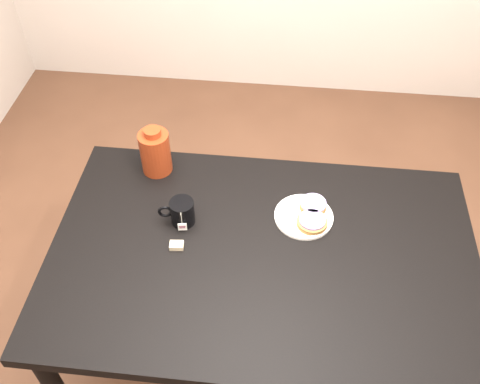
# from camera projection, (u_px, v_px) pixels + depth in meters

# --- Properties ---
(ground_plane) EXTENTS (4.00, 4.00, 0.00)m
(ground_plane) POSITION_uv_depth(u_px,v_px,m) (257.00, 359.00, 2.28)
(ground_plane) COLOR brown
(table) EXTENTS (1.40, 0.90, 0.75)m
(table) POSITION_uv_depth(u_px,v_px,m) (262.00, 268.00, 1.80)
(table) COLOR black
(table) RESTS_ON ground_plane
(plate) EXTENTS (0.20, 0.20, 0.02)m
(plate) POSITION_uv_depth(u_px,v_px,m) (304.00, 216.00, 1.84)
(plate) COLOR white
(plate) RESTS_ON table
(bagel_back) EXTENTS (0.09, 0.09, 0.03)m
(bagel_back) POSITION_uv_depth(u_px,v_px,m) (313.00, 205.00, 1.85)
(bagel_back) COLOR brown
(bagel_back) RESTS_ON plate
(bagel_front) EXTENTS (0.13, 0.13, 0.03)m
(bagel_front) POSITION_uv_depth(u_px,v_px,m) (312.00, 222.00, 1.80)
(bagel_front) COLOR brown
(bagel_front) RESTS_ON plate
(mug) EXTENTS (0.13, 0.10, 0.09)m
(mug) POSITION_uv_depth(u_px,v_px,m) (182.00, 212.00, 1.80)
(mug) COLOR black
(mug) RESTS_ON table
(teabag_pouch) EXTENTS (0.05, 0.04, 0.02)m
(teabag_pouch) POSITION_uv_depth(u_px,v_px,m) (177.00, 245.00, 1.75)
(teabag_pouch) COLOR #C6B793
(teabag_pouch) RESTS_ON table
(bagel_package) EXTENTS (0.14, 0.14, 0.19)m
(bagel_package) POSITION_uv_depth(u_px,v_px,m) (155.00, 152.00, 1.95)
(bagel_package) COLOR #59190B
(bagel_package) RESTS_ON table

